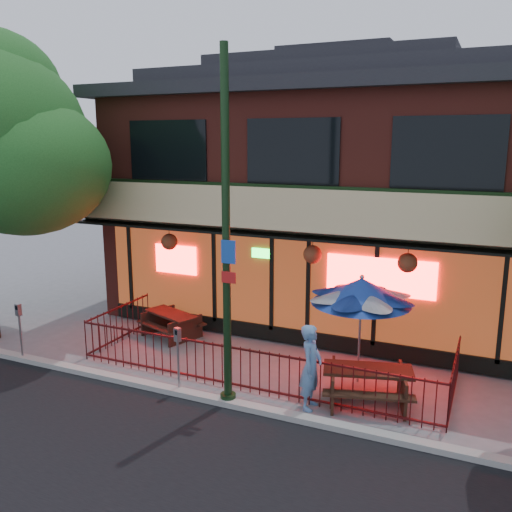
{
  "coord_description": "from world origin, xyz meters",
  "views": [
    {
      "loc": [
        4.69,
        -9.5,
        5.28
      ],
      "look_at": [
        -0.44,
        2.0,
        2.57
      ],
      "focal_mm": 38.0,
      "sensor_mm": 36.0,
      "label": 1
    }
  ],
  "objects_px": {
    "street_light": "(226,253)",
    "patio_umbrella": "(361,291)",
    "picnic_table_left": "(171,321)",
    "pedestrian": "(311,367)",
    "picnic_table_right": "(368,380)",
    "parking_meter_far": "(19,322)",
    "parking_meter_near": "(178,349)"
  },
  "relations": [
    {
      "from": "street_light",
      "to": "patio_umbrella",
      "type": "xyz_separation_m",
      "value": [
        2.19,
        2.07,
        -1.05
      ]
    },
    {
      "from": "picnic_table_left",
      "to": "pedestrian",
      "type": "relative_size",
      "value": 1.08
    },
    {
      "from": "picnic_table_right",
      "to": "parking_meter_far",
      "type": "height_order",
      "value": "parking_meter_far"
    },
    {
      "from": "picnic_table_right",
      "to": "parking_meter_near",
      "type": "relative_size",
      "value": 1.44
    },
    {
      "from": "patio_umbrella",
      "to": "picnic_table_left",
      "type": "bearing_deg",
      "value": 172.17
    },
    {
      "from": "street_light",
      "to": "pedestrian",
      "type": "distance_m",
      "value": 2.83
    },
    {
      "from": "picnic_table_left",
      "to": "pedestrian",
      "type": "distance_m",
      "value": 5.3
    },
    {
      "from": "picnic_table_left",
      "to": "parking_meter_far",
      "type": "relative_size",
      "value": 1.32
    },
    {
      "from": "parking_meter_near",
      "to": "street_light",
      "type": "bearing_deg",
      "value": -0.13
    },
    {
      "from": "street_light",
      "to": "patio_umbrella",
      "type": "relative_size",
      "value": 2.85
    },
    {
      "from": "parking_meter_near",
      "to": "parking_meter_far",
      "type": "distance_m",
      "value": 4.42
    },
    {
      "from": "street_light",
      "to": "parking_meter_near",
      "type": "distance_m",
      "value": 2.47
    },
    {
      "from": "pedestrian",
      "to": "parking_meter_near",
      "type": "bearing_deg",
      "value": 100.02
    },
    {
      "from": "picnic_table_right",
      "to": "parking_meter_far",
      "type": "relative_size",
      "value": 1.45
    },
    {
      "from": "street_light",
      "to": "parking_meter_near",
      "type": "xyz_separation_m",
      "value": [
        -1.17,
        0.0,
        -2.17
      ]
    },
    {
      "from": "street_light",
      "to": "picnic_table_left",
      "type": "distance_m",
      "value": 5.02
    },
    {
      "from": "pedestrian",
      "to": "parking_meter_near",
      "type": "xyz_separation_m",
      "value": [
        -2.77,
        -0.5,
        0.11
      ]
    },
    {
      "from": "parking_meter_far",
      "to": "parking_meter_near",
      "type": "bearing_deg",
      "value": 1.04
    },
    {
      "from": "pedestrian",
      "to": "parking_meter_far",
      "type": "distance_m",
      "value": 7.22
    },
    {
      "from": "patio_umbrella",
      "to": "parking_meter_far",
      "type": "xyz_separation_m",
      "value": [
        -7.78,
        -2.15,
        -1.13
      ]
    },
    {
      "from": "street_light",
      "to": "picnic_table_left",
      "type": "height_order",
      "value": "street_light"
    },
    {
      "from": "patio_umbrella",
      "to": "parking_meter_far",
      "type": "height_order",
      "value": "patio_umbrella"
    },
    {
      "from": "parking_meter_near",
      "to": "parking_meter_far",
      "type": "height_order",
      "value": "parking_meter_near"
    },
    {
      "from": "pedestrian",
      "to": "parking_meter_far",
      "type": "relative_size",
      "value": 1.22
    },
    {
      "from": "picnic_table_left",
      "to": "pedestrian",
      "type": "bearing_deg",
      "value": -25.82
    },
    {
      "from": "pedestrian",
      "to": "parking_meter_near",
      "type": "height_order",
      "value": "pedestrian"
    },
    {
      "from": "pedestrian",
      "to": "parking_meter_far",
      "type": "xyz_separation_m",
      "value": [
        -7.19,
        -0.58,
        0.1
      ]
    },
    {
      "from": "street_light",
      "to": "parking_meter_near",
      "type": "bearing_deg",
      "value": 179.87
    },
    {
      "from": "picnic_table_right",
      "to": "patio_umbrella",
      "type": "relative_size",
      "value": 0.85
    },
    {
      "from": "picnic_table_left",
      "to": "patio_umbrella",
      "type": "bearing_deg",
      "value": -7.83
    },
    {
      "from": "picnic_table_left",
      "to": "parking_meter_near",
      "type": "bearing_deg",
      "value": -54.69
    },
    {
      "from": "street_light",
      "to": "parking_meter_far",
      "type": "distance_m",
      "value": 6.01
    }
  ]
}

